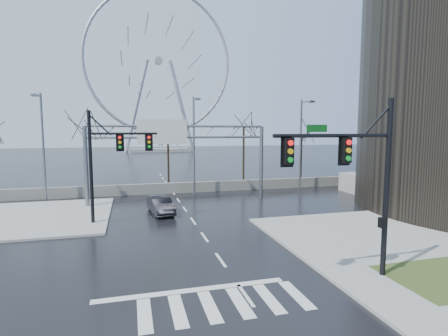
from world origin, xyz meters
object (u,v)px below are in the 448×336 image
object	(u,v)px
ferris_wheel	(159,67)
car	(161,205)
sign_gantry	(175,146)
signal_mast_near	(361,172)
signal_mast_far	(108,156)

from	to	relation	value
ferris_wheel	car	world-z (taller)	ferris_wheel
ferris_wheel	car	bearing A→B (deg)	-94.83
sign_gantry	car	size ratio (longest dim) A/B	3.84
signal_mast_near	ferris_wheel	xyz separation A→B (m)	(-0.14, 99.04, 21.26)
signal_mast_far	car	world-z (taller)	signal_mast_far
sign_gantry	ferris_wheel	xyz separation A→B (m)	(5.38, 80.04, 20.95)
sign_gantry	signal_mast_far	bearing A→B (deg)	-132.47
ferris_wheel	sign_gantry	bearing A→B (deg)	-93.84
signal_mast_near	signal_mast_far	size ratio (longest dim) A/B	1.00
signal_mast_near	car	size ratio (longest dim) A/B	1.88
signal_mast_near	sign_gantry	distance (m)	19.79
ferris_wheel	signal_mast_far	bearing A→B (deg)	-97.20
ferris_wheel	signal_mast_near	bearing A→B (deg)	-89.92
sign_gantry	ferris_wheel	distance (m)	82.91
signal_mast_far	sign_gantry	distance (m)	8.14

